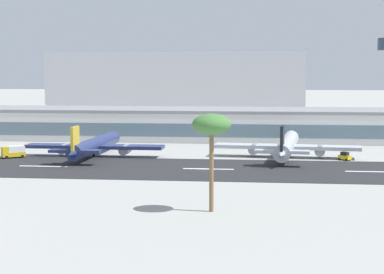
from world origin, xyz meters
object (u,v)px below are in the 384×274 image
Objects in this scene: airliner_black_tail_gate_1 at (287,146)px; service_box_truck_1 at (13,152)px; palm_tree_0 at (212,126)px; terminal_building at (209,124)px; service_baggage_tug_0 at (345,156)px; airliner_gold_tail_gate_0 at (94,146)px; distant_hotel_block at (177,83)px.

service_box_truck_1 is (-72.42, -9.17, -1.42)m from airliner_black_tail_gate_1.
airliner_black_tail_gate_1 is 74.63m from palm_tree_0.
terminal_building reaches higher than airliner_black_tail_gate_1.
terminal_building is 54.38m from airliner_black_tail_gate_1.
airliner_gold_tail_gate_0 is at bearing 43.36° from service_baggage_tug_0.
palm_tree_0 reaches higher than airliner_gold_tail_gate_0.
service_baggage_tug_0 is at bearing -69.82° from distant_hotel_block.
distant_hotel_block is (-30.25, 140.62, 11.39)m from terminal_building.
terminal_building is 1.28× the size of distant_hotel_block.
distant_hotel_block is at bearing 1.75° from airliner_gold_tail_gate_0.
airliner_gold_tail_gate_0 is (-26.38, -52.06, -2.16)m from terminal_building.
palm_tree_0 is (38.00, -68.52, 11.06)m from airliner_gold_tail_gate_0.
airliner_black_tail_gate_1 reaches higher than airliner_gold_tail_gate_0.
service_box_truck_1 is at bearing 132.79° from palm_tree_0.
terminal_building is at bearing 32.60° from airliner_black_tail_gate_1.
terminal_building is 65.49m from service_baggage_tug_0.
distant_hotel_block is 2.98× the size of airliner_gold_tail_gate_0.
service_box_truck_1 is (-20.65, -5.15, -1.28)m from airliner_gold_tail_gate_0.
airliner_black_tail_gate_1 is 15.47m from service_baggage_tug_0.
service_box_truck_1 is at bearing 101.96° from airliner_black_tail_gate_1.
distant_hotel_block reaches higher than terminal_building.
distant_hotel_block is at bearing 102.14° from terminal_building.
palm_tree_0 is at bearing 96.10° from service_box_truck_1.
airliner_black_tail_gate_1 reaches higher than service_baggage_tug_0.
terminal_building is 3.82× the size of airliner_gold_tail_gate_0.
airliner_black_tail_gate_1 reaches higher than service_box_truck_1.
palm_tree_0 reaches higher than terminal_building.
airliner_black_tail_gate_1 is (51.77, 4.02, 0.14)m from airliner_gold_tail_gate_0.
airliner_black_tail_gate_1 is (55.65, -188.67, -13.41)m from distant_hotel_block.
service_baggage_tug_0 is 87.57m from service_box_truck_1.
palm_tree_0 is at bearing 173.99° from airliner_black_tail_gate_1.
airliner_black_tail_gate_1 is 14.02× the size of service_baggage_tug_0.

